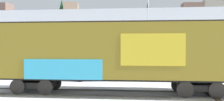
% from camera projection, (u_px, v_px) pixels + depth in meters
% --- Properties ---
extents(ground_plane, '(260.00, 260.00, 0.00)m').
position_uv_depth(ground_plane, '(133.00, 94.00, 12.11)').
color(ground_plane, silver).
extents(track, '(60.01, 2.79, 0.08)m').
position_uv_depth(track, '(95.00, 93.00, 12.30)').
color(track, '#4C4742').
rests_on(track, ground_plane).
extents(freight_car, '(15.17, 3.09, 4.37)m').
position_uv_depth(freight_car, '(114.00, 52.00, 12.15)').
color(freight_car, olive).
rests_on(freight_car, ground_plane).
extents(flagpole, '(0.18, 1.25, 9.94)m').
position_uv_depth(flagpole, '(148.00, 19.00, 21.99)').
color(flagpole, silver).
rests_on(flagpole, ground_plane).
extents(hillside, '(153.96, 37.34, 17.43)m').
position_uv_depth(hillside, '(130.00, 36.00, 71.17)').
color(hillside, silver).
rests_on(hillside, ground_plane).
extents(parked_car_blue, '(4.68, 2.47, 1.73)m').
position_uv_depth(parked_car_blue, '(99.00, 70.00, 17.26)').
color(parked_car_blue, navy).
rests_on(parked_car_blue, ground_plane).
extents(parked_car_tan, '(4.80, 2.22, 1.58)m').
position_uv_depth(parked_car_tan, '(168.00, 71.00, 17.01)').
color(parked_car_tan, '#9E8966').
rests_on(parked_car_tan, ground_plane).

